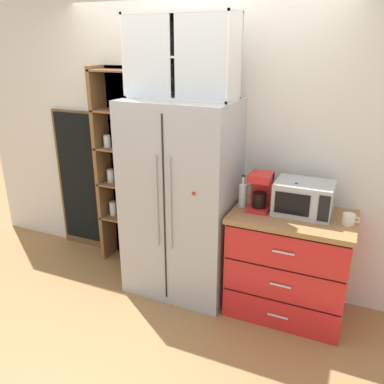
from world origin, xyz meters
TOP-DOWN VIEW (x-y plane):
  - ground_plane at (0.00, 0.00)m, footprint 10.76×10.76m
  - wall_back_cream at (0.00, 0.40)m, footprint 5.05×0.10m
  - refrigerator at (0.00, 0.03)m, footprint 0.92×0.67m
  - pantry_shelf_column at (-0.74, 0.29)m, footprint 0.53×0.28m
  - counter_cabinet at (0.96, 0.05)m, footprint 0.96×0.63m
  - microwave at (1.02, 0.10)m, footprint 0.44×0.33m
  - coffee_maker at (0.69, 0.06)m, footprint 0.17×0.20m
  - mug_cream at (1.37, 0.03)m, footprint 0.12×0.09m
  - bottle_cobalt at (0.96, 0.04)m, footprint 0.06×0.06m
  - bottle_clear at (0.55, 0.04)m, footprint 0.06×0.06m
  - upper_cabinet at (0.00, 0.08)m, footprint 0.89×0.32m
  - chalkboard_menu at (-1.33, 0.33)m, footprint 0.60×0.04m

SIDE VIEW (x-z plane):
  - ground_plane at x=0.00m, z-range 0.00..0.00m
  - counter_cabinet at x=0.96m, z-range 0.00..0.89m
  - chalkboard_menu at x=-1.33m, z-range 0.00..1.52m
  - refrigerator at x=0.00m, z-range 0.00..1.73m
  - mug_cream at x=1.37m, z-range 0.89..0.97m
  - pantry_shelf_column at x=-0.74m, z-range 0.01..1.97m
  - bottle_cobalt at x=0.96m, z-range 0.87..1.13m
  - bottle_clear at x=0.55m, z-range 0.87..1.14m
  - microwave at x=1.02m, z-range 0.89..1.15m
  - coffee_maker at x=0.69m, z-range 0.89..1.20m
  - wall_back_cream at x=0.00m, z-range 0.00..2.55m
  - upper_cabinet at x=0.00m, z-range 1.73..2.37m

